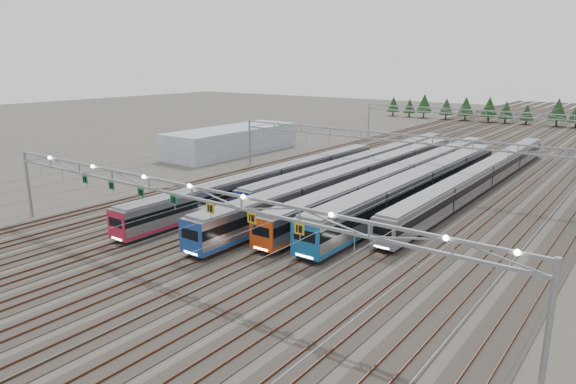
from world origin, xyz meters
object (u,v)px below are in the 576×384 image
Objects in this scene: train_e at (421,185)px; west_shed at (232,141)px; train_a at (274,180)px; train_b at (365,164)px; gantry_far at (486,117)px; gantry_mid at (395,144)px; train_f at (483,176)px; train_d at (404,176)px; train_c at (359,178)px; gantry_near at (191,195)px.

west_shed is (-45.39, 13.19, 0.21)m from train_e.
train_a is 34.79m from west_shed.
gantry_far is (6.75, 41.23, 4.41)m from train_b.
gantry_far is (11.25, 59.48, 4.34)m from train_a.
gantry_mid is at bearing -29.21° from train_b.
train_e is 0.82× the size of train_f.
train_e is 51.83m from gantry_far.
train_e is 0.95× the size of gantry_mid.
gantry_far is 54.36m from west_shed.
west_shed is at bearing 168.72° from train_d.
train_b is 0.93× the size of train_f.
gantry_mid is (11.25, 14.48, 4.34)m from train_a.
train_f is 13.47m from gantry_mid.
gantry_far reaches higher than train_f.
train_c reaches higher than train_f.
train_d is 1.22× the size of train_e.
gantry_mid is at bearing 137.29° from train_e.
gantry_mid and gantry_far have the same top height.
gantry_near is at bearing -86.24° from train_c.
gantry_near is at bearing -90.07° from gantry_mid.
train_d is at bearing -141.50° from train_f.
train_c is at bearing -20.39° from west_shed.
train_c is 33.98m from gantry_near.
gantry_near reaches higher than train_c.
train_d is at bearing -87.21° from gantry_far.
gantry_mid is at bearing -10.21° from west_shed.
train_c is 1.13× the size of gantry_mid.
gantry_mid is (-6.75, 6.23, 4.07)m from train_e.
train_a is 0.85× the size of train_b.
gantry_near is (2.20, -33.55, 4.91)m from train_c.
gantry_mid is 39.45m from west_shed.
train_e is (13.50, -10.01, 0.34)m from train_b.
train_e is 34.89m from gantry_near.
train_e is at bearing -48.21° from train_d.
train_e is (18.00, 8.25, 0.27)m from train_a.
train_d is at bearing 131.79° from train_e.
gantry_far is (2.25, 51.56, 4.21)m from train_c.
train_f is 1.15× the size of gantry_mid.
gantry_mid reaches higher than west_shed.
train_f is at bearing 6.93° from train_b.
gantry_near is at bearing -50.66° from west_shed.
train_c is 8.12m from gantry_mid.
train_c reaches higher than train_b.
gantry_mid reaches higher than train_b.
train_a is 60.69m from gantry_far.
train_a is 1.71× the size of west_shed.
gantry_far is (-2.25, 46.20, 4.29)m from train_d.
train_c is at bearing -66.48° from train_b.
west_shed is (-38.64, -38.04, -3.86)m from gantry_far.
train_d reaches higher than train_f.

